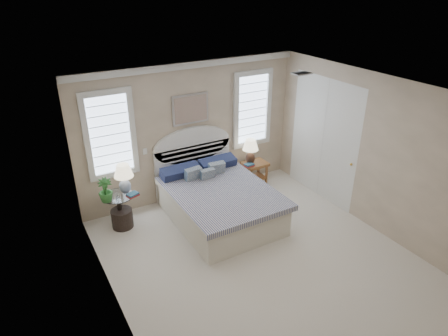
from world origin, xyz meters
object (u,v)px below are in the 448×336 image
nightstand_right (255,169)px  lamp_left (124,175)px  floor_pot (122,218)px  bed (217,199)px  side_table_left (119,207)px  lamp_right (250,149)px

nightstand_right → lamp_left: size_ratio=0.97×
nightstand_right → lamp_left: (-2.79, -0.06, 0.58)m
floor_pot → lamp_left: size_ratio=0.69×
bed → side_table_left: bearing=160.3°
side_table_left → lamp_right: size_ratio=1.17×
side_table_left → lamp_right: 2.89m
floor_pot → nightstand_right: bearing=2.7°
lamp_left → lamp_right: (2.69, 0.10, -0.11)m
nightstand_right → lamp_right: lamp_right is taller
side_table_left → nightstand_right: (2.95, 0.10, -0.00)m
nightstand_right → lamp_right: size_ratio=0.99×
side_table_left → floor_pot: 0.22m
lamp_left → floor_pot: bearing=-151.4°
bed → lamp_right: size_ratio=4.24×
side_table_left → lamp_left: size_ratio=1.15×
floor_pot → lamp_right: 2.92m
side_table_left → lamp_right: bearing=2.7°
bed → nightstand_right: (1.30, 0.69, 0.00)m
nightstand_right → bed: bearing=-152.0°
side_table_left → nightstand_right: 2.95m
floor_pot → lamp_left: (0.14, 0.08, 0.79)m
side_table_left → floor_pot: size_ratio=1.66×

